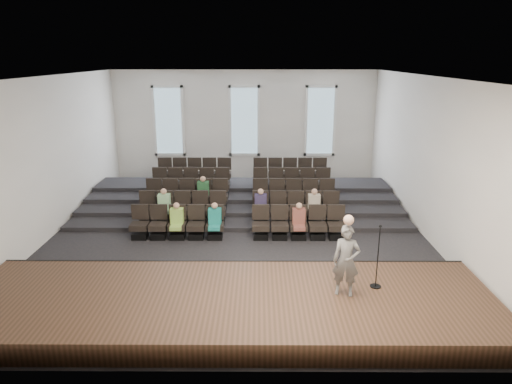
# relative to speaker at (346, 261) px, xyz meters

# --- Properties ---
(ground) EXTENTS (14.00, 14.00, 0.00)m
(ground) POSITION_rel_speaker_xyz_m (-2.57, 5.01, -1.31)
(ground) COLOR black
(ground) RESTS_ON ground
(ceiling) EXTENTS (12.00, 14.00, 0.02)m
(ceiling) POSITION_rel_speaker_xyz_m (-2.57, 5.01, 3.70)
(ceiling) COLOR white
(ceiling) RESTS_ON ground
(wall_back) EXTENTS (12.00, 0.04, 5.00)m
(wall_back) POSITION_rel_speaker_xyz_m (-2.57, 12.03, 1.19)
(wall_back) COLOR white
(wall_back) RESTS_ON ground
(wall_front) EXTENTS (12.00, 0.04, 5.00)m
(wall_front) POSITION_rel_speaker_xyz_m (-2.57, -2.01, 1.19)
(wall_front) COLOR white
(wall_front) RESTS_ON ground
(wall_left) EXTENTS (0.04, 14.00, 5.00)m
(wall_left) POSITION_rel_speaker_xyz_m (-8.59, 5.01, 1.19)
(wall_left) COLOR white
(wall_left) RESTS_ON ground
(wall_right) EXTENTS (0.04, 14.00, 5.00)m
(wall_right) POSITION_rel_speaker_xyz_m (3.45, 5.01, 1.19)
(wall_right) COLOR white
(wall_right) RESTS_ON ground
(stage) EXTENTS (11.80, 3.60, 0.50)m
(stage) POSITION_rel_speaker_xyz_m (-2.57, -0.09, -1.06)
(stage) COLOR #472D1E
(stage) RESTS_ON ground
(stage_lip) EXTENTS (11.80, 0.06, 0.52)m
(stage_lip) POSITION_rel_speaker_xyz_m (-2.57, 1.68, -1.06)
(stage_lip) COLOR black
(stage_lip) RESTS_ON ground
(risers) EXTENTS (11.80, 4.80, 0.60)m
(risers) POSITION_rel_speaker_xyz_m (-2.57, 8.18, -1.11)
(risers) COLOR black
(risers) RESTS_ON ground
(seating_rows) EXTENTS (6.80, 4.70, 1.67)m
(seating_rows) POSITION_rel_speaker_xyz_m (-2.57, 6.55, -0.62)
(seating_rows) COLOR black
(seating_rows) RESTS_ON ground
(windows) EXTENTS (8.44, 0.10, 3.24)m
(windows) POSITION_rel_speaker_xyz_m (-2.57, 11.96, 1.39)
(windows) COLOR white
(windows) RESTS_ON wall_back
(audience) EXTENTS (5.45, 2.64, 1.10)m
(audience) POSITION_rel_speaker_xyz_m (-2.76, 5.16, -0.52)
(audience) COLOR #96C74F
(audience) RESTS_ON seating_rows
(speaker) EXTENTS (0.66, 0.51, 1.61)m
(speaker) POSITION_rel_speaker_xyz_m (0.00, 0.00, 0.00)
(speaker) COLOR #5B5956
(speaker) RESTS_ON stage
(mic_stand) EXTENTS (0.25, 0.25, 1.52)m
(mic_stand) POSITION_rel_speaker_xyz_m (0.78, 0.33, -0.35)
(mic_stand) COLOR black
(mic_stand) RESTS_ON stage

